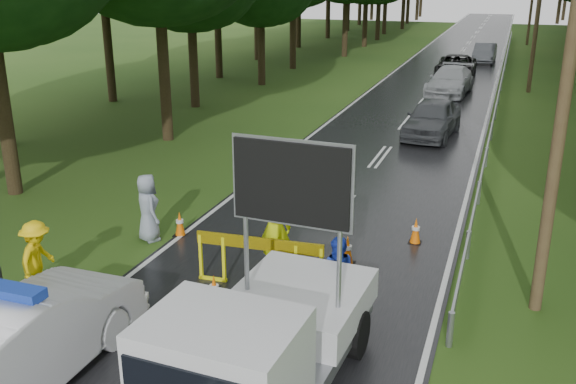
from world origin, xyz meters
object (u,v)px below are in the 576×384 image
at_px(police_sedan, 15,342).
at_px(queue_car_third, 456,67).
at_px(barrier, 259,250).
at_px(queue_car_fourth, 485,53).
at_px(queue_car_first, 432,118).
at_px(officer, 275,227).
at_px(civilian, 340,277).
at_px(queue_car_second, 450,81).
at_px(work_truck, 260,346).

relative_size(police_sedan, queue_car_third, 0.98).
relative_size(barrier, queue_car_fourth, 0.65).
height_order(queue_car_first, queue_car_third, queue_car_first).
xyz_separation_m(officer, queue_car_fourth, (2.54, 37.96, -0.30)).
xyz_separation_m(officer, civilian, (1.92, -1.50, -0.20)).
bearing_deg(police_sedan, barrier, -117.59).
bearing_deg(queue_car_fourth, queue_car_second, -93.13).
bearing_deg(queue_car_first, queue_car_third, 96.87).
xyz_separation_m(police_sedan, civilian, (4.30, 4.05, -0.04)).
height_order(barrier, queue_car_fourth, queue_car_fourth).
distance_m(queue_car_first, queue_car_second, 10.12).
bearing_deg(queue_car_second, officer, -89.11).
xyz_separation_m(queue_car_second, queue_car_fourth, (1.09, 14.09, -0.04)).
bearing_deg(queue_car_first, work_truck, -85.92).
distance_m(work_truck, queue_car_first, 18.45).
distance_m(barrier, queue_car_second, 24.89).
bearing_deg(police_sedan, civilian, -136.66).
bearing_deg(civilian, queue_car_second, 83.84).
relative_size(officer, queue_car_third, 0.39).
height_order(queue_car_third, queue_car_fourth, queue_car_third).
bearing_deg(barrier, queue_car_fourth, 82.96).
distance_m(work_truck, queue_car_second, 28.56).
bearing_deg(officer, civilian, 133.21).
bearing_deg(officer, barrier, 81.73).
relative_size(police_sedan, work_truck, 1.01).
bearing_deg(queue_car_third, queue_car_fourth, 79.15).
distance_m(barrier, queue_car_first, 14.85).
xyz_separation_m(barrier, queue_car_third, (1.21, 30.85, -0.15)).
height_order(work_truck, queue_car_second, work_truck).
xyz_separation_m(police_sedan, queue_car_second, (3.84, 29.41, -0.10)).
xyz_separation_m(work_truck, queue_car_first, (0.27, 18.45, -0.30)).
bearing_deg(work_truck, queue_car_third, 93.44).
distance_m(queue_car_second, queue_car_fourth, 14.13).
bearing_deg(work_truck, queue_car_fourth, 91.57).
xyz_separation_m(barrier, queue_car_fourth, (2.54, 38.94, -0.17)).
height_order(police_sedan, barrier, police_sedan).
xyz_separation_m(police_sedan, queue_car_third, (3.60, 35.41, -0.12)).
bearing_deg(queue_car_fourth, barrier, -92.45).
xyz_separation_m(queue_car_second, queue_car_third, (-0.24, 6.00, -0.02)).
height_order(queue_car_second, queue_car_fourth, queue_car_second).
bearing_deg(queue_car_third, officer, -93.86).
bearing_deg(queue_car_first, queue_car_second, 96.66).
relative_size(work_truck, queue_car_first, 1.12).
height_order(work_truck, officer, work_truck).
xyz_separation_m(police_sedan, queue_car_first, (4.15, 19.30, -0.08)).
xyz_separation_m(work_truck, officer, (-1.50, 4.69, -0.06)).
bearing_deg(civilian, work_truck, -104.62).
bearing_deg(queue_car_third, queue_car_second, -89.21).
distance_m(officer, civilian, 2.44).
bearing_deg(queue_car_first, queue_car_fourth, 93.07).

